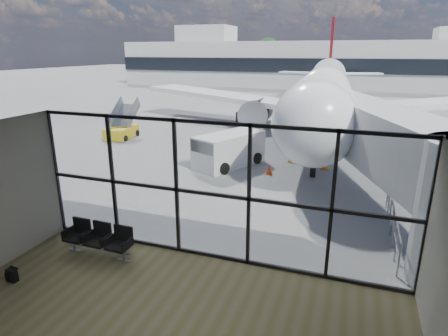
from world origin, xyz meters
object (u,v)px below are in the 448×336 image
Objects in this scene: backpack at (12,275)px; mobile_stairs at (122,130)px; service_van at (228,150)px; belt_loader at (252,115)px; seating_row at (100,237)px; airliner at (325,89)px.

mobile_stairs is (-7.88, 17.26, 0.35)m from backpack.
belt_loader is at bearing 124.44° from service_van.
service_van is at bearing 86.66° from seating_row.
belt_loader is at bearing 46.13° from mobile_stairs.
airliner is 17.89m from mobile_stairs.
service_van is (0.77, 10.78, 0.37)m from seating_row.
airliner is (4.81, 25.74, 2.56)m from seating_row.
seating_row is at bearing -64.08° from belt_loader.
service_van is at bearing -29.89° from mobile_stairs.
belt_loader is at bearing -177.98° from airliner.
seating_row is 5.47× the size of backpack.
service_van reaches higher than belt_loader.
service_van is at bearing 85.37° from backpack.
seating_row is 26.31m from airliner.
belt_loader is 1.13× the size of mobile_stairs.
belt_loader is 12.60m from mobile_stairs.
mobile_stairs is at bearing -104.97° from belt_loader.
seating_row is at bearing -65.20° from mobile_stairs.
airliner is 11.40× the size of mobile_stairs.
backpack is 28.78m from airliner.
backpack is at bearing -72.40° from mobile_stairs.
backpack is at bearing -105.94° from airliner.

